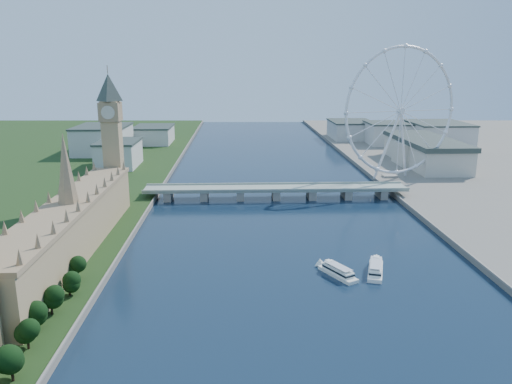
{
  "coord_description": "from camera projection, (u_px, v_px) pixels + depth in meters",
  "views": [
    {
      "loc": [
        -32.13,
        -106.37,
        108.21
      ],
      "look_at": [
        -20.16,
        210.0,
        28.34
      ],
      "focal_mm": 35.0,
      "sensor_mm": 36.0,
      "label": 1
    }
  ],
  "objects": [
    {
      "name": "tree_row",
      "position": [
        6.0,
        360.0,
        172.71
      ],
      "size": [
        8.93,
        168.93,
        21.75
      ],
      "color": "black",
      "rests_on": "ground"
    },
    {
      "name": "parliament_range",
      "position": [
        71.0,
        227.0,
        286.21
      ],
      "size": [
        24.0,
        200.0,
        70.0
      ],
      "color": "tan",
      "rests_on": "ground"
    },
    {
      "name": "big_ben",
      "position": [
        111.0,
        123.0,
        379.1
      ],
      "size": [
        20.02,
        20.02,
        110.0
      ],
      "color": "tan",
      "rests_on": "ground"
    },
    {
      "name": "westminster_bridge",
      "position": [
        276.0,
        191.0,
        419.77
      ],
      "size": [
        220.0,
        22.0,
        9.5
      ],
      "color": "gray",
      "rests_on": "ground"
    },
    {
      "name": "london_eye",
      "position": [
        401.0,
        112.0,
        462.63
      ],
      "size": [
        113.6,
        39.12,
        124.3
      ],
      "color": "silver",
      "rests_on": "ground"
    },
    {
      "name": "county_hall",
      "position": [
        424.0,
        167.0,
        553.76
      ],
      "size": [
        54.0,
        144.0,
        35.0
      ],
      "primitive_type": null,
      "color": "beige",
      "rests_on": "ground"
    },
    {
      "name": "city_skyline",
      "position": [
        290.0,
        136.0,
        670.67
      ],
      "size": [
        505.0,
        280.0,
        32.0
      ],
      "color": "beige",
      "rests_on": "ground"
    },
    {
      "name": "tour_boat_near",
      "position": [
        338.0,
        276.0,
        265.31
      ],
      "size": [
        20.07,
        28.5,
        6.29
      ],
      "primitive_type": null,
      "rotation": [
        0.0,
        0.0,
        0.5
      ],
      "color": "white",
      "rests_on": "ground"
    },
    {
      "name": "tour_boat_far",
      "position": [
        375.0,
        273.0,
        268.64
      ],
      "size": [
        16.3,
        31.26,
        6.7
      ],
      "primitive_type": null,
      "rotation": [
        0.0,
        0.0,
        -0.3
      ],
      "color": "white",
      "rests_on": "ground"
    }
  ]
}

